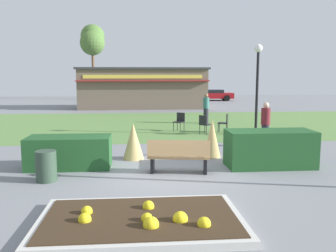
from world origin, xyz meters
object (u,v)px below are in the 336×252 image
lamppost_mid (257,78)px  person_standing (265,124)px  parked_car_west_slot (115,95)px  tree_right_bg (93,37)px  park_bench (179,156)px  cafe_chair_west (204,123)px  trash_bin (46,166)px  cafe_chair_east (225,121)px  parked_car_east_slot (213,95)px  tree_left_bg (92,44)px  parked_car_center_slot (162,95)px  cafe_chair_center (180,120)px  person_strolling (206,108)px  food_kiosk (143,88)px

lamppost_mid → person_standing: (-0.55, -2.70, -1.70)m
parked_car_west_slot → tree_right_bg: (-2.76, 5.04, 6.54)m
park_bench → cafe_chair_west: size_ratio=1.97×
park_bench → cafe_chair_west: park_bench is taller
trash_bin → cafe_chair_east: cafe_chair_east is taller
parked_car_west_slot → parked_car_east_slot: (10.69, -0.00, 0.00)m
park_bench → tree_left_bg: (-6.16, 32.50, 5.84)m
trash_bin → parked_car_center_slot: parked_car_center_slot is taller
cafe_chair_center → parked_car_east_slot: parked_car_east_slot is taller
cafe_chair_center → person_standing: size_ratio=0.53×
trash_bin → person_standing: size_ratio=0.47×
lamppost_mid → person_strolling: (-1.49, 4.19, -1.70)m
lamppost_mid → cafe_chair_west: lamppost_mid is taller
person_strolling → parked_car_east_slot: 19.34m
cafe_chair_east → parked_car_west_slot: parked_car_west_slot is taller
cafe_chair_west → park_bench: bearing=-106.6°
parked_car_west_slot → parked_car_center_slot: bearing=-0.0°
cafe_chair_center → cafe_chair_west: bearing=-49.5°
tree_right_bg → food_kiosk: bearing=-67.3°
cafe_chair_west → cafe_chair_east: (1.07, 0.48, 0.00)m
parked_car_center_slot → tree_right_bg: bearing=147.2°
park_bench → tree_left_bg: size_ratio=0.23×
cafe_chair_east → parked_car_center_slot: (-1.48, 22.20, 0.12)m
tree_right_bg → park_bench: bearing=-79.5°
person_standing → cafe_chair_center: bearing=66.9°
lamppost_mid → parked_car_center_slot: size_ratio=0.94×
cafe_chair_east → tree_right_bg: bearing=108.9°
lamppost_mid → parked_car_east_slot: lamppost_mid is taller
food_kiosk → person_standing: (4.34, -17.20, -0.82)m
food_kiosk → cafe_chair_west: 14.45m
park_bench → person_strolling: (2.74, 10.33, 0.38)m
food_kiosk → cafe_chair_west: (2.58, -14.17, -1.15)m
food_kiosk → parked_car_west_slot: food_kiosk is taller
person_strolling → cafe_chair_west: bearing=-34.2°
lamppost_mid → tree_left_bg: tree_left_bg is taller
lamppost_mid → trash_bin: (-7.67, -6.62, -2.17)m
person_standing → parked_car_east_slot: person_standing is taller
person_standing → parked_car_east_slot: bearing=26.0°
tree_right_bg → person_standing: bearing=-72.0°
park_bench → tree_left_bg: 33.59m
lamppost_mid → tree_right_bg: tree_right_bg is taller
cafe_chair_center → food_kiosk: bearing=96.9°
cafe_chair_east → person_strolling: size_ratio=0.53×
person_standing → parked_car_center_slot: bearing=38.5°
parked_car_west_slot → person_standing: bearing=-74.3°
cafe_chair_center → person_strolling: 3.25m
cafe_chair_center → person_strolling: bearing=56.0°
cafe_chair_east → parked_car_center_slot: size_ratio=0.21×
lamppost_mid → food_kiosk: 15.33m
tree_right_bg → lamppost_mid: bearing=-69.4°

